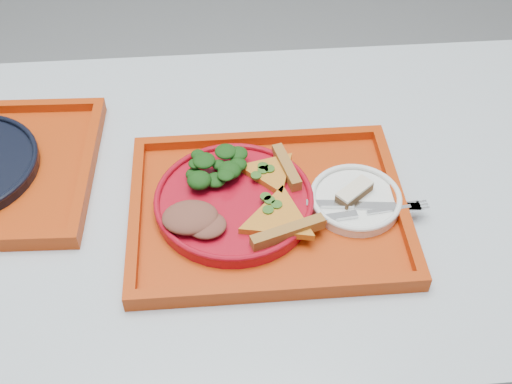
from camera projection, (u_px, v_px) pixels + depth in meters
The scene contains 11 objects.
table at pixel (188, 216), 1.16m from camera, with size 1.60×0.80×0.75m.
tray_main at pixel (268, 211), 1.06m from camera, with size 0.45×0.35×0.01m, color #A93008.
dinner_plate at pixel (234, 203), 1.05m from camera, with size 0.26×0.26×0.02m, color #9E0A1A.
side_plate at pixel (355, 201), 1.06m from camera, with size 0.15×0.15×0.01m, color white.
pizza_slice_a at pixel (279, 217), 1.01m from camera, with size 0.14×0.12×0.02m, color gold, non-canonical shape.
pizza_slice_b at pixel (271, 171), 1.08m from camera, with size 0.11×0.10×0.02m, color gold, non-canonical shape.
salad_heap at pixel (218, 165), 1.07m from camera, with size 0.09×0.08×0.04m, color black.
meat_portion at pixel (190, 217), 1.00m from camera, with size 0.09×0.07×0.03m, color brown.
dessert_bar at pixel (354, 192), 1.05m from camera, with size 0.07×0.06×0.02m.
knife at pixel (363, 205), 1.04m from camera, with size 0.18×0.02×0.01m, color silver.
fork at pixel (366, 213), 1.03m from camera, with size 0.18×0.02×0.01m, color silver.
Camera 1 is at (0.06, -0.78, 1.54)m, focal length 45.00 mm.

